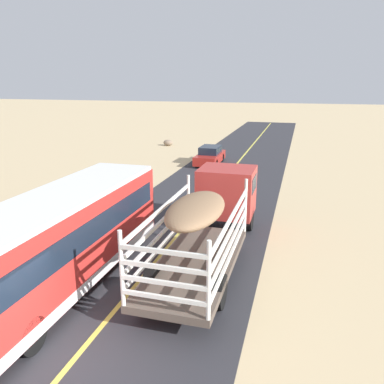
{
  "coord_description": "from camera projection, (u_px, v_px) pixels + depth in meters",
  "views": [
    {
      "loc": [
        5.07,
        -6.54,
        6.75
      ],
      "look_at": [
        0.0,
        11.22,
        1.39
      ],
      "focal_mm": 35.94,
      "sensor_mm": 36.0,
      "label": 1
    }
  ],
  "objects": [
    {
      "name": "livestock_truck",
      "position": [
        217.0,
        206.0,
        15.83
      ],
      "size": [
        2.53,
        9.7,
        3.02
      ],
      "color": "#B2332D",
      "rests_on": "road_surface"
    },
    {
      "name": "road_centre_line",
      "position": [
        64.0,
        371.0,
        9.25
      ],
      "size": [
        0.16,
        117.6,
        0.0
      ],
      "primitive_type": "cube",
      "color": "#D8CC4C",
      "rests_on": "road_surface"
    },
    {
      "name": "road_surface",
      "position": [
        64.0,
        371.0,
        9.25
      ],
      "size": [
        8.0,
        120.0,
        0.02
      ],
      "primitive_type": "cube",
      "color": "#2D2D33",
      "rests_on": "ground"
    },
    {
      "name": "car_far",
      "position": [
        210.0,
        156.0,
        32.25
      ],
      "size": [
        1.8,
        4.4,
        1.46
      ],
      "color": "#B2261E",
      "rests_on": "road_surface"
    },
    {
      "name": "bus",
      "position": [
        63.0,
        238.0,
        12.72
      ],
      "size": [
        2.54,
        10.0,
        3.21
      ],
      "color": "red",
      "rests_on": "road_surface"
    },
    {
      "name": "ground_plane",
      "position": [
        64.0,
        372.0,
        9.25
      ],
      "size": [
        240.0,
        240.0,
        0.0
      ],
      "primitive_type": "plane",
      "color": "#CCB284"
    },
    {
      "name": "boulder_near_shoulder",
      "position": [
        168.0,
        143.0,
        41.44
      ],
      "size": [
        1.03,
        0.81,
        0.64
      ],
      "primitive_type": "ellipsoid",
      "color": "#84705B",
      "rests_on": "ground"
    }
  ]
}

